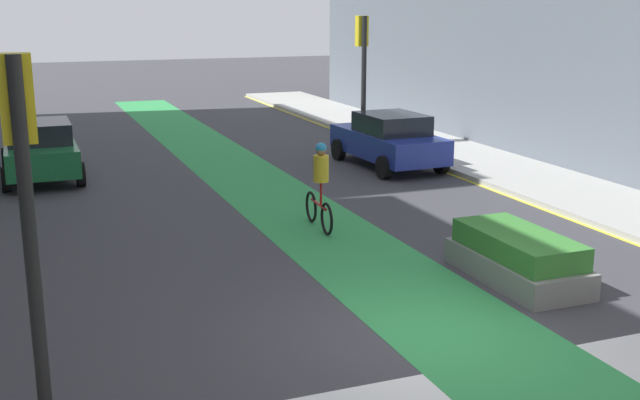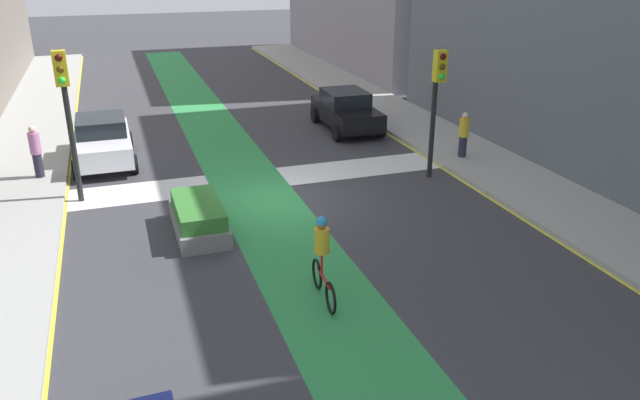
# 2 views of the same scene
# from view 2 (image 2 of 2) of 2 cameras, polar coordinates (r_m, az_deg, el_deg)

# --- Properties ---
(ground_plane) EXTENTS (120.00, 120.00, 0.00)m
(ground_plane) POSITION_cam_2_polar(r_m,az_deg,el_deg) (18.36, -3.72, -0.06)
(ground_plane) COLOR #38383D
(bike_lane_paint) EXTENTS (2.40, 60.00, 0.01)m
(bike_lane_paint) POSITION_cam_2_polar(r_m,az_deg,el_deg) (18.24, -5.42, -0.25)
(bike_lane_paint) COLOR #2D8C47
(bike_lane_paint) RESTS_ON ground_plane
(crosswalk_band) EXTENTS (12.00, 1.80, 0.01)m
(crosswalk_band) POSITION_cam_2_polar(r_m,az_deg,el_deg) (20.18, -5.21, 1.98)
(crosswalk_band) COLOR silver
(crosswalk_band) RESTS_ON ground_plane
(sidewalk_left) EXTENTS (3.00, 60.00, 0.15)m
(sidewalk_left) POSITION_cam_2_polar(r_m,az_deg,el_deg) (21.37, 16.08, 2.55)
(sidewalk_left) COLOR #9E9E99
(sidewalk_left) RESTS_ON ground_plane
(curb_stripe_left) EXTENTS (0.16, 60.00, 0.01)m
(curb_stripe_left) POSITION_cam_2_polar(r_m,az_deg,el_deg) (20.61, 12.60, 1.96)
(curb_stripe_left) COLOR yellow
(curb_stripe_left) RESTS_ON ground_plane
(sidewalk_right) EXTENTS (3.00, 60.00, 0.15)m
(sidewalk_right) POSITION_cam_2_polar(r_m,az_deg,el_deg) (18.11, -27.30, -2.68)
(sidewalk_right) COLOR #9E9E99
(sidewalk_right) RESTS_ON ground_plane
(curb_stripe_right) EXTENTS (0.16, 60.00, 0.01)m
(curb_stripe_right) POSITION_cam_2_polar(r_m,az_deg,el_deg) (17.93, -22.57, -2.34)
(curb_stripe_right) COLOR yellow
(curb_stripe_right) RESTS_ON ground_plane
(traffic_signal_near_right) EXTENTS (0.35, 0.52, 4.39)m
(traffic_signal_near_right) POSITION_cam_2_polar(r_m,az_deg,el_deg) (18.67, -22.31, 8.59)
(traffic_signal_near_right) COLOR black
(traffic_signal_near_right) RESTS_ON ground_plane
(traffic_signal_near_left) EXTENTS (0.35, 0.52, 4.09)m
(traffic_signal_near_left) POSITION_cam_2_polar(r_m,az_deg,el_deg) (19.70, 10.68, 9.90)
(traffic_signal_near_left) COLOR black
(traffic_signal_near_left) RESTS_ON ground_plane
(car_black_left_near) EXTENTS (2.11, 4.25, 1.57)m
(car_black_left_near) POSITION_cam_2_polar(r_m,az_deg,el_deg) (25.57, 2.41, 8.24)
(car_black_left_near) COLOR black
(car_black_left_near) RESTS_ON ground_plane
(car_white_right_near) EXTENTS (2.04, 4.21, 1.57)m
(car_white_right_near) POSITION_cam_2_polar(r_m,az_deg,el_deg) (22.68, -19.30, 5.21)
(car_white_right_near) COLOR silver
(car_white_right_near) RESTS_ON ground_plane
(cyclist_in_lane) EXTENTS (0.32, 1.73, 1.86)m
(cyclist_in_lane) POSITION_cam_2_polar(r_m,az_deg,el_deg) (12.93, 0.23, -5.24)
(cyclist_in_lane) COLOR black
(cyclist_in_lane) RESTS_ON ground_plane
(pedestrian_sidewalk_right_a) EXTENTS (0.34, 0.34, 1.67)m
(pedestrian_sidewalk_right_a) POSITION_cam_2_polar(r_m,az_deg,el_deg) (21.48, -24.60, 4.09)
(pedestrian_sidewalk_right_a) COLOR #262638
(pedestrian_sidewalk_right_a) RESTS_ON sidewalk_right
(pedestrian_sidewalk_left_a) EXTENTS (0.34, 0.34, 1.56)m
(pedestrian_sidewalk_left_a) POSITION_cam_2_polar(r_m,az_deg,el_deg) (22.15, 13.03, 5.88)
(pedestrian_sidewalk_left_a) COLOR #262638
(pedestrian_sidewalk_left_a) RESTS_ON sidewalk_left
(median_planter) EXTENTS (1.26, 2.69, 0.85)m
(median_planter) POSITION_cam_2_polar(r_m,az_deg,el_deg) (16.46, -11.06, -1.62)
(median_planter) COLOR slate
(median_planter) RESTS_ON ground_plane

